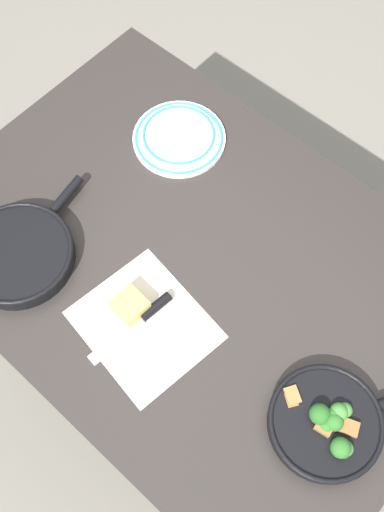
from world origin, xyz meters
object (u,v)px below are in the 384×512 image
at_px(grater_knife, 143,318).
at_px(skillet_broccoli, 328,422).
at_px(skillet_eggs, 19,254).
at_px(cheese_block, 130,306).
at_px(dinner_plate_stack, 179,137).

bearing_deg(grater_knife, skillet_broccoli, 107.48).
bearing_deg(skillet_eggs, grater_knife, -85.95).
relative_size(skillet_broccoli, grater_knife, 1.45).
distance_m(skillet_broccoli, skillet_eggs, 0.81).
height_order(grater_knife, cheese_block, cheese_block).
bearing_deg(dinner_plate_stack, cheese_block, -61.04).
bearing_deg(skillet_broccoli, grater_knife, 131.96).
xyz_separation_m(grater_knife, cheese_block, (-0.04, -0.00, 0.01)).
bearing_deg(cheese_block, skillet_eggs, -164.35).
relative_size(grater_knife, cheese_block, 3.15).
height_order(skillet_eggs, grater_knife, skillet_eggs).
relative_size(skillet_broccoli, cheese_block, 4.56).
distance_m(grater_knife, cheese_block, 0.04).
height_order(skillet_broccoli, grater_knife, skillet_broccoli).
xyz_separation_m(skillet_eggs, dinner_plate_stack, (0.05, 0.53, -0.01)).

